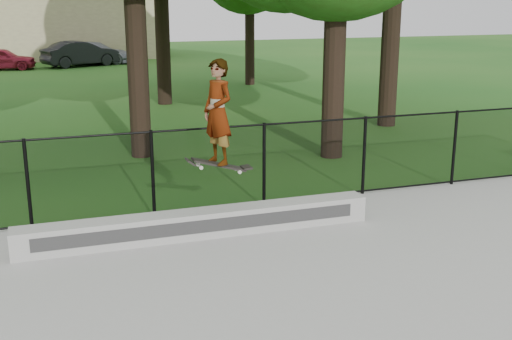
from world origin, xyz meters
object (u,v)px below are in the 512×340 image
object	(u,v)px
grind_ledge	(199,224)
skater_airborne	(218,115)
car_c	(96,53)
car_b	(81,54)
car_a	(2,59)

from	to	relation	value
grind_ledge	skater_airborne	xyz separation A→B (m)	(0.28, -0.16, 1.74)
grind_ledge	car_c	bearing A→B (deg)	88.08
skater_airborne	grind_ledge	bearing A→B (deg)	149.91
car_c	grind_ledge	bearing A→B (deg)	-164.75
car_b	car_c	distance (m)	1.52
car_b	skater_airborne	size ratio (longest dim) A/B	2.13
car_a	car_b	world-z (taller)	car_b
car_a	car_b	xyz separation A→B (m)	(4.04, 0.50, 0.11)
car_a	skater_airborne	distance (m)	27.44
grind_ledge	car_a	distance (m)	27.19
grind_ledge	car_a	xyz separation A→B (m)	(-3.96, 26.90, 0.30)
car_a	car_c	distance (m)	5.22
grind_ledge	car_b	bearing A→B (deg)	89.85
grind_ledge	skater_airborne	distance (m)	1.77
car_a	car_c	world-z (taller)	car_c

